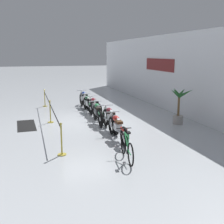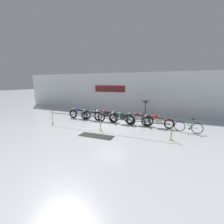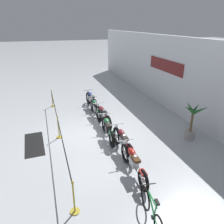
{
  "view_description": "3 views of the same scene",
  "coord_description": "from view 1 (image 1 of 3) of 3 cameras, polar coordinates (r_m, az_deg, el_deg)",
  "views": [
    {
      "loc": [
        12.93,
        -2.48,
        3.16
      ],
      "look_at": [
        0.82,
        1.14,
        0.52
      ],
      "focal_mm": 45.0,
      "sensor_mm": 36.0,
      "label": 1
    },
    {
      "loc": [
        4.45,
        -10.23,
        3.19
      ],
      "look_at": [
        -0.38,
        1.1,
        0.75
      ],
      "focal_mm": 24.0,
      "sensor_mm": 36.0,
      "label": 2
    },
    {
      "loc": [
        9.02,
        -2.01,
        4.84
      ],
      "look_at": [
        -0.26,
        1.0,
        0.85
      ],
      "focal_mm": 35.0,
      "sensor_mm": 36.0,
      "label": 3
    }
  ],
  "objects": [
    {
      "name": "motorcycle_green_1",
      "position": [
        15.45,
        -4.91,
        1.68
      ],
      "size": [
        2.34,
        0.62,
        0.91
      ],
      "color": "black",
      "rests_on": "ground"
    },
    {
      "name": "motorcycle_red_5",
      "position": [
        10.41,
        1.1,
        -3.18
      ],
      "size": [
        2.31,
        0.62,
        0.93
      ],
      "color": "black",
      "rests_on": "ground"
    },
    {
      "name": "bicycle",
      "position": [
        8.53,
        3.02,
        -7.3
      ],
      "size": [
        1.69,
        0.48,
        0.95
      ],
      "color": "black",
      "rests_on": "ground"
    },
    {
      "name": "motorcycle_green_3",
      "position": [
        12.89,
        -2.91,
        -0.29
      ],
      "size": [
        2.25,
        0.62,
        0.94
      ],
      "color": "black",
      "rests_on": "ground"
    },
    {
      "name": "motorcycle_blue_0",
      "position": [
        16.77,
        -5.57,
        2.56
      ],
      "size": [
        2.19,
        0.62,
        0.97
      ],
      "color": "black",
      "rests_on": "ground"
    },
    {
      "name": "potted_palm_left_of_row",
      "position": [
        13.02,
        13.41,
        1.14
      ],
      "size": [
        0.94,
        0.97,
        1.71
      ],
      "color": "gray",
      "rests_on": "ground"
    },
    {
      "name": "motorcycle_maroon_2",
      "position": [
        14.3,
        -3.56,
        1.0
      ],
      "size": [
        2.22,
        0.62,
        0.97
      ],
      "color": "black",
      "rests_on": "ground"
    },
    {
      "name": "stanchion_mid_left",
      "position": [
        13.34,
        -12.41,
        -0.59
      ],
      "size": [
        0.28,
        0.28,
        1.05
      ],
      "color": "gold",
      "rests_on": "ground"
    },
    {
      "name": "stanchion_far_left",
      "position": [
        14.48,
        -12.85,
        1.81
      ],
      "size": [
        8.75,
        0.28,
        1.05
      ],
      "color": "gold",
      "rests_on": "ground"
    },
    {
      "name": "stanchion_mid_right",
      "position": [
        9.04,
        -10.2,
        -6.44
      ],
      "size": [
        0.28,
        0.28,
        1.05
      ],
      "color": "gold",
      "rests_on": "ground"
    },
    {
      "name": "floor_banner",
      "position": [
        13.13,
        -17.02,
        -2.62
      ],
      "size": [
        2.19,
        0.86,
        0.01
      ],
      "primitive_type": "cube",
      "rotation": [
        0.0,
        0.0,
        0.04
      ],
      "color": "black",
      "rests_on": "ground"
    },
    {
      "name": "back_wall",
      "position": [
        15.04,
        13.9,
        7.44
      ],
      "size": [
        28.0,
        0.29,
        4.2
      ],
      "color": "white",
      "rests_on": "ground"
    },
    {
      "name": "motorcycle_maroon_4",
      "position": [
        11.73,
        -0.31,
        -1.4
      ],
      "size": [
        2.24,
        0.62,
        0.97
      ],
      "color": "black",
      "rests_on": "ground"
    },
    {
      "name": "ground_plane",
      "position": [
        13.54,
        -5.62,
        -1.74
      ],
      "size": [
        120.0,
        120.0,
        0.0
      ],
      "primitive_type": "plane",
      "color": "#B2B7BC"
    }
  ]
}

